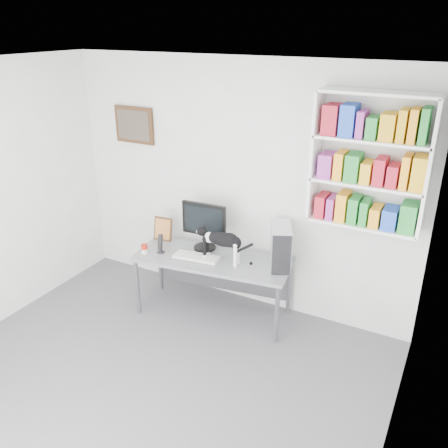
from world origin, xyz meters
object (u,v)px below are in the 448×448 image
object	(u,v)px
desk	(213,286)
cat	(222,247)
soup_can	(144,249)
keyboard	(197,257)
pc_tower	(281,246)
bookshelf	(370,162)
monitor	(204,226)
speaker	(160,243)
leaning_print	(163,228)

from	to	relation	value
desk	cat	bearing A→B (deg)	-23.19
soup_can	keyboard	bearing A→B (deg)	15.76
cat	keyboard	bearing A→B (deg)	-170.15
pc_tower	soup_can	bearing A→B (deg)	173.59
bookshelf	soup_can	world-z (taller)	bookshelf
bookshelf	pc_tower	world-z (taller)	bookshelf
monitor	soup_can	xyz separation A→B (m)	(-0.51, -0.41, -0.22)
speaker	cat	world-z (taller)	cat
keyboard	soup_can	distance (m)	0.58
desk	soup_can	distance (m)	0.85
bookshelf	speaker	xyz separation A→B (m)	(-2.00, -0.47, -1.05)
pc_tower	keyboard	bearing A→B (deg)	174.73
pc_tower	desk	bearing A→B (deg)	171.13
bookshelf	monitor	xyz separation A→B (m)	(-1.62, -0.16, -0.89)
keyboard	pc_tower	bearing A→B (deg)	10.86
bookshelf	speaker	size ratio (longest dim) A/B	5.70
monitor	soup_can	distance (m)	0.69
monitor	cat	distance (m)	0.39
speaker	cat	xyz separation A→B (m)	(0.69, 0.12, 0.07)
monitor	leaning_print	xyz separation A→B (m)	(-0.54, -0.02, -0.13)
pc_tower	soup_can	distance (m)	1.47
soup_can	bookshelf	bearing A→B (deg)	14.92
speaker	soup_can	xyz separation A→B (m)	(-0.14, -0.10, -0.06)
keyboard	pc_tower	distance (m)	0.90
desk	cat	size ratio (longest dim) A/B	2.90
pc_tower	cat	distance (m)	0.60
leaning_print	soup_can	world-z (taller)	leaning_print
desk	monitor	xyz separation A→B (m)	(-0.19, 0.15, 0.62)
keyboard	monitor	bearing A→B (deg)	92.73
monitor	speaker	size ratio (longest dim) A/B	2.49
monitor	keyboard	world-z (taller)	monitor
bookshelf	pc_tower	distance (m)	1.21
pc_tower	speaker	bearing A→B (deg)	171.28
bookshelf	desk	distance (m)	2.10
leaning_print	keyboard	bearing A→B (deg)	-27.37
bookshelf	pc_tower	size ratio (longest dim) A/B	2.85
cat	speaker	bearing A→B (deg)	-172.54
speaker	cat	bearing A→B (deg)	13.14
monitor	keyboard	distance (m)	0.36
pc_tower	soup_can	xyz separation A→B (m)	(-1.39, -0.44, -0.17)
desk	speaker	world-z (taller)	speaker
pc_tower	leaning_print	bearing A→B (deg)	158.13
bookshelf	soup_can	bearing A→B (deg)	-165.08
pc_tower	cat	size ratio (longest dim) A/B	0.76
desk	leaning_print	world-z (taller)	leaning_print
cat	leaning_print	bearing A→B (deg)	166.61
bookshelf	desk	bearing A→B (deg)	-167.57
pc_tower	cat	world-z (taller)	pc_tower
monitor	bookshelf	bearing A→B (deg)	2.34
keyboard	cat	xyz separation A→B (m)	(0.28, 0.06, 0.16)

